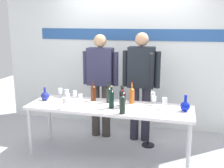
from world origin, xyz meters
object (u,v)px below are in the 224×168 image
(wine_bottle_2, at_px, (122,97))
(wine_glass_right_0, at_px, (153,95))
(wine_bottle_6, at_px, (93,92))
(microphone_stand, at_px, (149,116))
(presenter_right, at_px, (141,80))
(wine_bottle_1, at_px, (132,95))
(wine_glass_right_1, at_px, (154,99))
(wine_glass_left_3, at_px, (60,91))
(wine_bottle_0, at_px, (109,94))
(wine_glass_right_2, at_px, (165,101))
(decanter_blue_left, at_px, (45,96))
(wine_bottle_5, at_px, (111,98))
(decanter_blue_right, at_px, (185,106))
(presenter_left, at_px, (101,79))
(wine_glass_left_0, at_px, (68,96))
(wine_glass_left_1, at_px, (67,92))
(wine_glass_left_5, at_px, (75,94))
(wine_bottle_4, at_px, (122,104))
(wine_bottle_3, at_px, (123,99))
(wine_glass_left_2, at_px, (80,97))
(wine_glass_left_4, at_px, (65,101))
(display_table, at_px, (109,110))

(wine_bottle_2, bearing_deg, wine_glass_right_0, 28.26)
(wine_bottle_6, xyz_separation_m, microphone_stand, (0.80, 0.29, -0.41))
(presenter_right, xyz_separation_m, wine_bottle_1, (-0.06, -0.48, -0.12))
(presenter_right, relative_size, wine_glass_right_1, 13.60)
(wine_bottle_2, relative_size, wine_glass_left_3, 1.92)
(wine_bottle_0, xyz_separation_m, wine_bottle_2, (0.22, -0.11, -0.00))
(wine_glass_right_2, bearing_deg, decanter_blue_left, -178.61)
(wine_bottle_5, xyz_separation_m, microphone_stand, (0.45, 0.57, -0.41))
(decanter_blue_right, distance_m, presenter_left, 1.52)
(wine_bottle_1, height_order, wine_glass_left_0, wine_bottle_1)
(wine_glass_left_0, bearing_deg, wine_glass_left_1, 117.67)
(microphone_stand, bearing_deg, wine_glass_left_5, -159.63)
(decanter_blue_right, bearing_deg, wine_bottle_4, -158.50)
(wine_bottle_3, relative_size, wine_glass_right_2, 1.90)
(wine_glass_left_2, xyz_separation_m, wine_glass_left_5, (-0.13, 0.11, 0.01))
(wine_glass_left_4, bearing_deg, wine_glass_right_1, 21.92)
(decanter_blue_right, height_order, presenter_right, presenter_right)
(presenter_right, relative_size, wine_glass_right_2, 11.62)
(display_table, bearing_deg, presenter_right, 63.99)
(wine_bottle_4, xyz_separation_m, wine_glass_left_4, (-0.80, 0.01, -0.02))
(decanter_blue_right, height_order, microphone_stand, microphone_stand)
(presenter_right, xyz_separation_m, microphone_stand, (0.17, -0.20, -0.52))
(display_table, relative_size, wine_glass_right_0, 13.73)
(wine_glass_right_1, bearing_deg, wine_glass_left_0, -170.49)
(wine_glass_left_2, xyz_separation_m, wine_glass_right_0, (1.00, 0.30, 0.02))
(decanter_blue_right, height_order, wine_glass_left_0, decanter_blue_right)
(wine_bottle_3, xyz_separation_m, wine_bottle_4, (0.05, -0.25, 0.01))
(wine_bottle_1, height_order, wine_bottle_4, wine_bottle_4)
(display_table, height_order, decanter_blue_left, decanter_blue_left)
(wine_glass_left_5, relative_size, wine_glass_right_0, 0.95)
(decanter_blue_left, relative_size, wine_bottle_6, 0.66)
(decanter_blue_right, distance_m, wine_glass_left_4, 1.61)
(wine_bottle_1, relative_size, wine_bottle_6, 1.02)
(wine_bottle_6, bearing_deg, wine_glass_left_5, -158.66)
(wine_bottle_0, xyz_separation_m, wine_bottle_6, (-0.25, 0.02, 0.00))
(wine_glass_left_1, xyz_separation_m, microphone_stand, (1.23, 0.31, -0.39))
(wine_bottle_0, bearing_deg, wine_glass_left_3, 176.95)
(wine_bottle_5, height_order, wine_glass_left_4, wine_bottle_5)
(presenter_left, bearing_deg, wine_bottle_5, -63.26)
(wine_bottle_0, bearing_deg, microphone_stand, 29.27)
(presenter_left, distance_m, presenter_right, 0.67)
(wine_bottle_4, relative_size, wine_glass_left_3, 2.12)
(presenter_left, xyz_separation_m, wine_glass_left_5, (-0.22, -0.60, -0.11))
(decanter_blue_left, bearing_deg, wine_glass_left_1, 26.61)
(wine_bottle_5, xyz_separation_m, wine_glass_right_1, (0.55, 0.28, -0.04))
(presenter_right, relative_size, wine_bottle_4, 5.58)
(presenter_right, bearing_deg, wine_bottle_4, -95.30)
(presenter_right, distance_m, wine_glass_left_4, 1.31)
(wine_bottle_5, distance_m, wine_glass_left_1, 0.82)
(microphone_stand, bearing_deg, wine_glass_right_2, -58.24)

